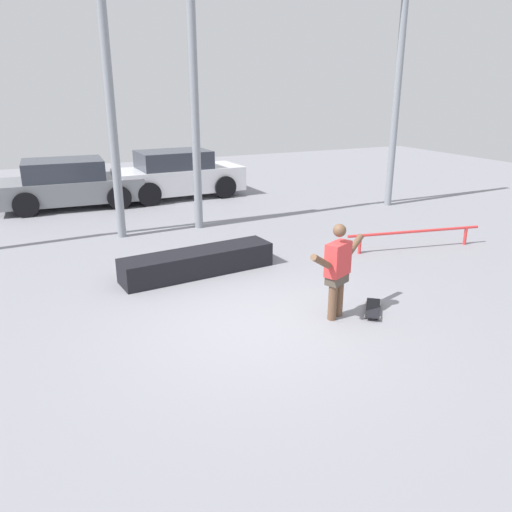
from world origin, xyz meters
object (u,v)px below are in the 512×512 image
object	(u,v)px
grind_box	(198,262)
parked_car_white	(178,175)
skateboard	(373,308)
skateboarder	(337,268)
grind_rail	(415,234)
parked_car_grey	(69,184)

from	to	relation	value
grind_box	parked_car_white	distance (m)	7.13
skateboard	skateboarder	bearing A→B (deg)	120.90
grind_rail	parked_car_grey	size ratio (longest dim) A/B	0.76
skateboard	grind_box	xyz separation A→B (m)	(-1.92, 2.81, 0.16)
grind_box	skateboarder	bearing A→B (deg)	-64.79
skateboard	grind_rail	distance (m)	3.63
parked_car_grey	parked_car_white	size ratio (longest dim) A/B	1.01
skateboard	parked_car_grey	size ratio (longest dim) A/B	0.18
parked_car_grey	grind_rail	bearing A→B (deg)	-46.89
grind_rail	parked_car_white	xyz separation A→B (m)	(-3.05, 7.46, 0.37)
parked_car_grey	grind_box	bearing A→B (deg)	-74.29
skateboarder	grind_box	distance (m)	3.05
grind_box	parked_car_grey	world-z (taller)	parked_car_grey
grind_rail	parked_car_grey	bearing A→B (deg)	130.14
skateboard	grind_box	size ratio (longest dim) A/B	0.24
skateboard	grind_rail	bearing A→B (deg)	-12.27
grind_box	parked_car_white	xyz separation A→B (m)	(1.71, 6.90, 0.49)
grind_box	grind_rail	bearing A→B (deg)	-6.68
grind_rail	skateboarder	bearing A→B (deg)	-148.23
grind_box	grind_rail	distance (m)	4.79
skateboard	parked_car_grey	bearing A→B (deg)	58.99
skateboard	grind_rail	xyz separation A→B (m)	(2.83, 2.25, 0.28)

